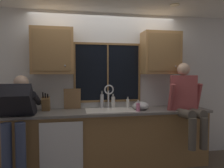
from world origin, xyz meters
name	(u,v)px	position (x,y,z in m)	size (l,w,h in m)	color
back_wall	(105,87)	(0.00, 0.06, 1.27)	(5.64, 0.12, 2.55)	silver
ceiling_downlight_right	(175,5)	(0.97, -0.60, 2.54)	(0.14, 0.14, 0.01)	#FFEAB2
window_glass	(108,73)	(0.04, -0.01, 1.52)	(1.10, 0.02, 0.95)	black
window_frame_top	(108,44)	(0.04, -0.02, 2.02)	(1.17, 0.02, 0.04)	brown
window_frame_bottom	(108,101)	(0.04, -0.02, 1.03)	(1.17, 0.02, 0.04)	brown
window_frame_left	(75,73)	(-0.52, -0.02, 1.52)	(0.04, 0.02, 0.95)	brown
window_frame_right	(139,73)	(0.61, -0.02, 1.52)	(0.04, 0.02, 0.95)	brown
window_mullion_center	(108,73)	(0.04, -0.02, 1.52)	(0.02, 0.02, 0.95)	brown
lower_cabinet_run	(108,139)	(0.00, -0.29, 0.44)	(3.24, 0.58, 0.88)	olive
countertop	(108,112)	(0.00, -0.31, 0.90)	(3.30, 0.62, 0.04)	slate
dishwasher_front	(62,148)	(-0.72, -0.61, 0.46)	(0.60, 0.02, 0.74)	white
upper_cabinet_left	(53,51)	(-0.86, -0.17, 1.86)	(0.64, 0.36, 0.72)	#A87A47
upper_cabinet_right	(161,53)	(0.94, -0.17, 1.86)	(0.64, 0.36, 0.72)	#A87A47
sink	(111,116)	(0.04, -0.30, 0.82)	(0.80, 0.46, 0.21)	white
faucet	(109,93)	(0.05, -0.12, 1.17)	(0.18, 0.09, 0.40)	silver
person_standing	(17,116)	(-1.31, -0.58, 0.93)	(0.53, 0.72, 1.48)	#384260
person_sitting_on_counter	(186,99)	(1.21, -0.57, 1.10)	(0.54, 0.65, 1.26)	#595147
knife_block	(46,104)	(-0.97, -0.18, 1.03)	(0.12, 0.18, 0.32)	olive
cutting_board	(72,99)	(-0.56, -0.09, 1.09)	(0.27, 0.02, 0.35)	#997047
mixing_bowl	(141,106)	(0.54, -0.33, 0.98)	(0.27, 0.27, 0.13)	silver
soap_dispenser	(138,107)	(0.45, -0.47, 0.99)	(0.06, 0.07, 0.18)	pink
bottle_green_glass	(102,101)	(-0.07, -0.07, 1.04)	(0.06, 0.06, 0.30)	#B7B7BC
bottle_tall_clear	(113,102)	(0.13, -0.07, 1.02)	(0.07, 0.07, 0.25)	silver
bottle_amber_small	(128,103)	(0.38, -0.11, 1.00)	(0.06, 0.06, 0.20)	silver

